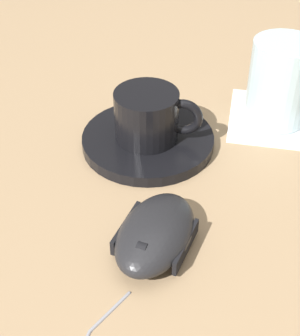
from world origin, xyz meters
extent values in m
plane|color=#9E7F5B|center=(0.00, 0.00, 0.00)|extent=(3.00, 3.00, 0.00)
cylinder|color=black|center=(-0.10, 0.06, 0.01)|extent=(0.15, 0.15, 0.01)
cylinder|color=black|center=(-0.10, 0.06, 0.04)|extent=(0.07, 0.07, 0.06)
torus|color=black|center=(-0.06, 0.05, 0.04)|extent=(0.05, 0.02, 0.04)
ellipsoid|color=black|center=(-0.09, -0.10, 0.02)|extent=(0.10, 0.13, 0.04)
cylinder|color=black|center=(-0.10, -0.13, 0.03)|extent=(0.01, 0.01, 0.01)
cube|color=black|center=(-0.06, -0.11, 0.01)|extent=(0.03, 0.06, 0.02)
cube|color=black|center=(-0.12, -0.09, 0.01)|extent=(0.03, 0.06, 0.02)
cylinder|color=gray|center=(-0.13, -0.17, 0.00)|extent=(0.03, 0.04, 0.00)
sphere|color=gray|center=(-0.11, -0.15, 0.00)|extent=(0.00, 0.00, 0.00)
sphere|color=gray|center=(-0.14, -0.19, 0.00)|extent=(0.00, 0.00, 0.00)
cube|color=white|center=(0.07, 0.12, 0.00)|extent=(0.15, 0.15, 0.00)
cylinder|color=silver|center=(0.06, 0.12, 0.05)|extent=(0.08, 0.08, 0.10)
camera|label=1|loc=(-0.09, -0.43, 0.36)|focal=55.00mm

